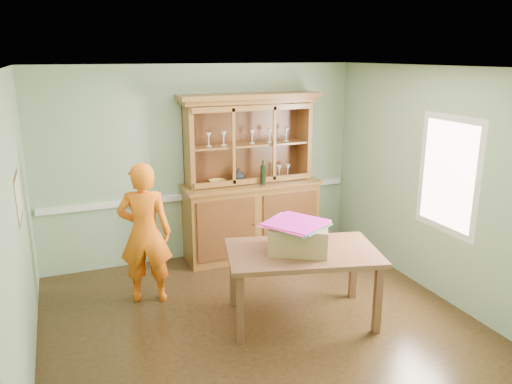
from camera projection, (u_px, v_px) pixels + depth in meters
name	position (u px, v px, depth m)	size (l,w,h in m)	color
floor	(256.00, 318.00, 5.53)	(4.50, 4.50, 0.00)	#462E16
ceiling	(256.00, 67.00, 4.80)	(4.50, 4.50, 0.00)	white
wall_back	(203.00, 163.00, 6.95)	(4.50, 4.50, 0.00)	#87A77D
wall_left	(17.00, 229.00, 4.36)	(4.00, 4.00, 0.00)	#87A77D
wall_right	(430.00, 181.00, 5.97)	(4.00, 4.00, 0.00)	#87A77D
wall_front	(365.00, 280.00, 3.38)	(4.50, 4.50, 0.00)	#87A77D
chair_rail	(204.00, 195.00, 7.05)	(4.41, 0.05, 0.08)	silver
framed_map	(19.00, 198.00, 4.58)	(0.03, 0.60, 0.46)	#312213
window_panel	(448.00, 175.00, 5.65)	(0.03, 0.96, 1.36)	silver
china_hutch	(250.00, 201.00, 7.08)	(1.96, 0.65, 2.31)	brown
dining_table	(302.00, 258.00, 5.35)	(1.79, 1.32, 0.80)	brown
cardboard_box	(298.00, 238.00, 5.29)	(0.61, 0.49, 0.29)	olive
kite_stack	(296.00, 224.00, 5.21)	(0.76, 0.76, 0.04)	green
person	(145.00, 233.00, 5.73)	(0.61, 0.40, 1.67)	orange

